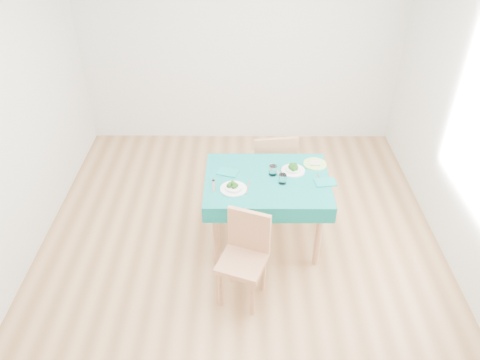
{
  "coord_description": "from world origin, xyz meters",
  "views": [
    {
      "loc": [
        0.02,
        -3.38,
        3.25
      ],
      "look_at": [
        0.0,
        0.0,
        0.85
      ],
      "focal_mm": 35.0,
      "sensor_mm": 36.0,
      "label": 1
    }
  ],
  "objects_px": {
    "table": "(266,211)",
    "bowl_far": "(293,168)",
    "bowl_near": "(233,186)",
    "chair_near": "(242,259)",
    "chair_far": "(272,151)",
    "side_plate": "(315,164)"
  },
  "relations": [
    {
      "from": "bowl_near",
      "to": "bowl_far",
      "type": "relative_size",
      "value": 1.07
    },
    {
      "from": "chair_far",
      "to": "table",
      "type": "bearing_deg",
      "value": 76.45
    },
    {
      "from": "table",
      "to": "bowl_near",
      "type": "height_order",
      "value": "bowl_near"
    },
    {
      "from": "bowl_near",
      "to": "bowl_far",
      "type": "xyz_separation_m",
      "value": [
        0.56,
        0.29,
        -0.0
      ]
    },
    {
      "from": "bowl_far",
      "to": "chair_far",
      "type": "bearing_deg",
      "value": 103.48
    },
    {
      "from": "table",
      "to": "bowl_far",
      "type": "relative_size",
      "value": 5.1
    },
    {
      "from": "table",
      "to": "bowl_far",
      "type": "xyz_separation_m",
      "value": [
        0.25,
        0.13,
        0.41
      ]
    },
    {
      "from": "chair_near",
      "to": "bowl_far",
      "type": "distance_m",
      "value": 1.05
    },
    {
      "from": "bowl_far",
      "to": "side_plate",
      "type": "height_order",
      "value": "bowl_far"
    },
    {
      "from": "bowl_near",
      "to": "bowl_far",
      "type": "height_order",
      "value": "bowl_near"
    },
    {
      "from": "table",
      "to": "bowl_near",
      "type": "xyz_separation_m",
      "value": [
        -0.31,
        -0.16,
        0.42
      ]
    },
    {
      "from": "chair_near",
      "to": "bowl_far",
      "type": "bearing_deg",
      "value": 81.33
    },
    {
      "from": "table",
      "to": "chair_far",
      "type": "height_order",
      "value": "chair_far"
    },
    {
      "from": "chair_near",
      "to": "chair_far",
      "type": "relative_size",
      "value": 0.82
    },
    {
      "from": "chair_near",
      "to": "side_plate",
      "type": "distance_m",
      "value": 1.25
    },
    {
      "from": "chair_far",
      "to": "side_plate",
      "type": "xyz_separation_m",
      "value": [
        0.38,
        -0.54,
        0.2
      ]
    },
    {
      "from": "chair_near",
      "to": "bowl_near",
      "type": "height_order",
      "value": "chair_near"
    },
    {
      "from": "bowl_near",
      "to": "side_plate",
      "type": "height_order",
      "value": "bowl_near"
    },
    {
      "from": "chair_far",
      "to": "bowl_near",
      "type": "distance_m",
      "value": 1.06
    },
    {
      "from": "table",
      "to": "chair_far",
      "type": "relative_size",
      "value": 1.01
    },
    {
      "from": "chair_near",
      "to": "bowl_far",
      "type": "height_order",
      "value": "chair_near"
    },
    {
      "from": "chair_near",
      "to": "bowl_near",
      "type": "bearing_deg",
      "value": 117.98
    }
  ]
}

